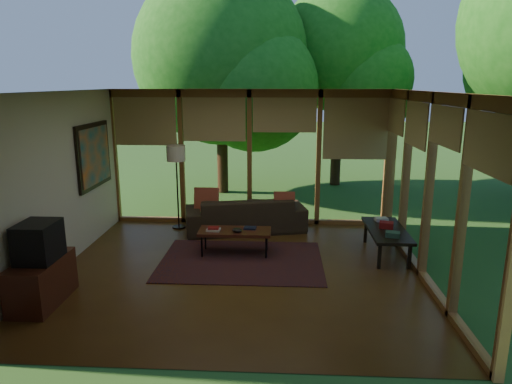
# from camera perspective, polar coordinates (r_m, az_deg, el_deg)

# --- Properties ---
(floor) EXTENTS (5.50, 5.50, 0.00)m
(floor) POSITION_cam_1_polar(r_m,az_deg,el_deg) (7.12, -2.17, -9.84)
(floor) COLOR brown
(floor) RESTS_ON ground
(ceiling) EXTENTS (5.50, 5.50, 0.00)m
(ceiling) POSITION_cam_1_polar(r_m,az_deg,el_deg) (6.54, -2.39, 12.45)
(ceiling) COLOR silver
(ceiling) RESTS_ON ground
(wall_left) EXTENTS (0.04, 5.00, 2.70)m
(wall_left) POSITION_cam_1_polar(r_m,az_deg,el_deg) (7.47, -23.77, 1.01)
(wall_left) COLOR silver
(wall_left) RESTS_ON ground
(wall_front) EXTENTS (5.50, 0.04, 2.70)m
(wall_front) POSITION_cam_1_polar(r_m,az_deg,el_deg) (4.31, -5.38, -6.52)
(wall_front) COLOR silver
(wall_front) RESTS_ON ground
(window_wall_back) EXTENTS (5.50, 0.12, 2.70)m
(window_wall_back) POSITION_cam_1_polar(r_m,az_deg,el_deg) (9.15, -0.81, 4.28)
(window_wall_back) COLOR #935F2D
(window_wall_back) RESTS_ON ground
(window_wall_right) EXTENTS (0.12, 5.00, 2.70)m
(window_wall_right) POSITION_cam_1_polar(r_m,az_deg,el_deg) (7.00, 20.75, 0.50)
(window_wall_right) COLOR #935F2D
(window_wall_right) RESTS_ON ground
(tree_nw) EXTENTS (4.35, 4.35, 5.61)m
(tree_nw) POSITION_cam_1_polar(r_m,az_deg,el_deg) (11.87, -4.39, 16.46)
(tree_nw) COLOR #352113
(tree_nw) RESTS_ON ground
(tree_ne) EXTENTS (3.35, 3.35, 5.38)m
(tree_ne) POSITION_cam_1_polar(r_m,az_deg,el_deg) (12.97, 10.45, 17.16)
(tree_ne) COLOR #352113
(tree_ne) RESTS_ON ground
(rug) EXTENTS (2.60, 1.84, 0.01)m
(rug) POSITION_cam_1_polar(r_m,az_deg,el_deg) (7.48, -1.83, -8.59)
(rug) COLOR maroon
(rug) RESTS_ON floor
(sofa) EXTENTS (2.43, 1.38, 0.67)m
(sofa) POSITION_cam_1_polar(r_m,az_deg,el_deg) (8.89, -1.32, -2.72)
(sofa) COLOR #34281A
(sofa) RESTS_ON floor
(pillow_left) EXTENTS (0.46, 0.25, 0.48)m
(pillow_left) POSITION_cam_1_polar(r_m,az_deg,el_deg) (8.85, -6.20, -1.00)
(pillow_left) COLOR maroon
(pillow_left) RESTS_ON sofa
(pillow_right) EXTENTS (0.40, 0.22, 0.42)m
(pillow_right) POSITION_cam_1_polar(r_m,az_deg,el_deg) (8.75, 3.55, -1.33)
(pillow_right) COLOR maroon
(pillow_right) RESTS_ON sofa
(ct_book_lower) EXTENTS (0.23, 0.18, 0.03)m
(ct_book_lower) POSITION_cam_1_polar(r_m,az_deg,el_deg) (7.63, -5.34, -4.72)
(ct_book_lower) COLOR beige
(ct_book_lower) RESTS_ON coffee_table
(ct_book_upper) EXTENTS (0.19, 0.15, 0.03)m
(ct_book_upper) POSITION_cam_1_polar(r_m,az_deg,el_deg) (7.62, -5.34, -4.52)
(ct_book_upper) COLOR maroon
(ct_book_upper) RESTS_ON coffee_table
(ct_book_side) EXTENTS (0.22, 0.17, 0.03)m
(ct_book_side) POSITION_cam_1_polar(r_m,az_deg,el_deg) (7.69, -0.75, -4.52)
(ct_book_side) COLOR black
(ct_book_side) RESTS_ON coffee_table
(ct_bowl) EXTENTS (0.16, 0.16, 0.07)m
(ct_bowl) POSITION_cam_1_polar(r_m,az_deg,el_deg) (7.52, -2.37, -4.77)
(ct_bowl) COLOR black
(ct_bowl) RESTS_ON coffee_table
(media_cabinet) EXTENTS (0.50, 1.00, 0.60)m
(media_cabinet) POSITION_cam_1_polar(r_m,az_deg,el_deg) (6.66, -25.22, -10.08)
(media_cabinet) COLOR #4F2115
(media_cabinet) RESTS_ON floor
(television) EXTENTS (0.45, 0.55, 0.50)m
(television) POSITION_cam_1_polar(r_m,az_deg,el_deg) (6.47, -25.56, -5.61)
(television) COLOR black
(television) RESTS_ON media_cabinet
(console_book_a) EXTENTS (0.25, 0.21, 0.08)m
(console_book_a) POSITION_cam_1_polar(r_m,az_deg,el_deg) (7.52, 16.71, -5.10)
(console_book_a) COLOR #2D503F
(console_book_a) RESTS_ON side_console
(console_book_b) EXTENTS (0.26, 0.21, 0.10)m
(console_book_b) POSITION_cam_1_polar(r_m,az_deg,el_deg) (7.93, 15.98, -3.99)
(console_book_b) COLOR maroon
(console_book_b) RESTS_ON side_console
(console_book_c) EXTENTS (0.24, 0.19, 0.06)m
(console_book_c) POSITION_cam_1_polar(r_m,az_deg,el_deg) (8.31, 15.38, -3.30)
(console_book_c) COLOR beige
(console_book_c) RESTS_ON side_console
(floor_lamp) EXTENTS (0.36, 0.36, 1.65)m
(floor_lamp) POSITION_cam_1_polar(r_m,az_deg,el_deg) (8.92, -9.95, 4.20)
(floor_lamp) COLOR black
(floor_lamp) RESTS_ON floor
(coffee_table) EXTENTS (1.20, 0.50, 0.43)m
(coffee_table) POSITION_cam_1_polar(r_m,az_deg,el_deg) (7.65, -2.67, -5.02)
(coffee_table) COLOR #4F2115
(coffee_table) RESTS_ON floor
(side_console) EXTENTS (0.60, 1.40, 0.46)m
(side_console) POSITION_cam_1_polar(r_m,az_deg,el_deg) (7.91, 16.01, -4.76)
(side_console) COLOR black
(side_console) RESTS_ON floor
(wall_painting) EXTENTS (0.06, 1.35, 1.15)m
(wall_painting) POSITION_cam_1_polar(r_m,az_deg,el_deg) (8.67, -19.58, 4.32)
(wall_painting) COLOR black
(wall_painting) RESTS_ON wall_left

